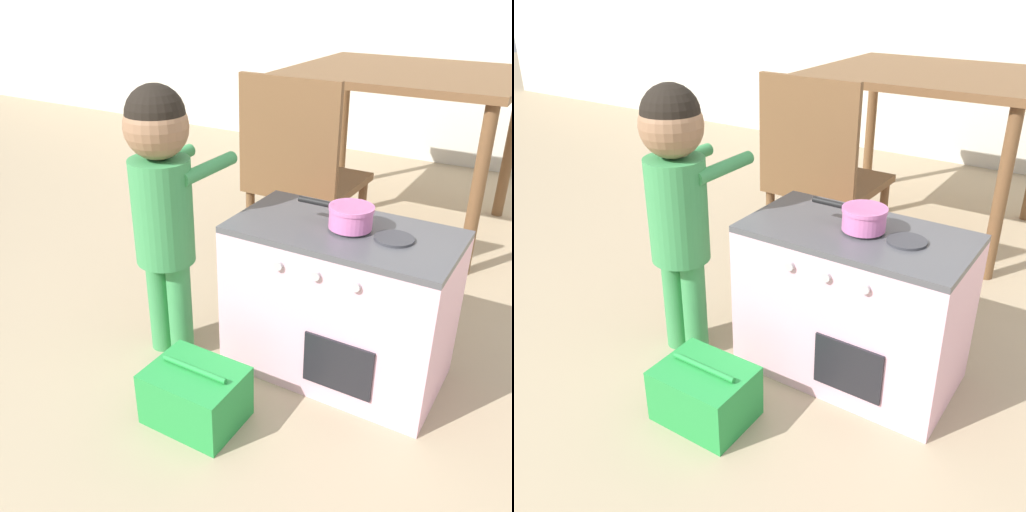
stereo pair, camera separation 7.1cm
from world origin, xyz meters
TOP-DOWN VIEW (x-y plane):
  - play_kitchen at (0.24, 0.85)m, footprint 0.68×0.38m
  - toy_pot at (0.25, 0.85)m, footprint 0.24×0.13m
  - child_figure at (-0.29, 0.65)m, footprint 0.22×0.36m
  - toy_basket at (-0.01, 0.41)m, footprint 0.27×0.21m
  - dining_table at (-0.02, 2.15)m, footprint 1.05×0.90m
  - dining_chair_near at (-0.16, 1.34)m, footprint 0.41×0.41m

SIDE VIEW (x-z plane):
  - toy_basket at x=-0.01m, z-range -0.01..0.18m
  - play_kitchen at x=0.24m, z-range 0.00..0.51m
  - dining_chair_near at x=-0.16m, z-range 0.03..0.89m
  - toy_pot at x=0.25m, z-range 0.52..0.59m
  - child_figure at x=-0.29m, z-range 0.14..1.05m
  - dining_table at x=-0.02m, z-range 0.29..1.06m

